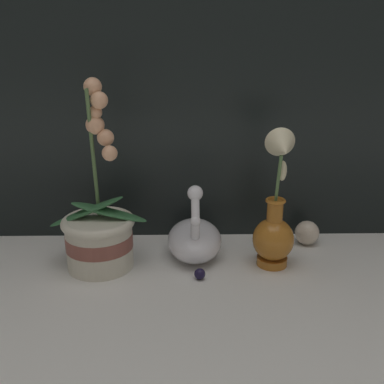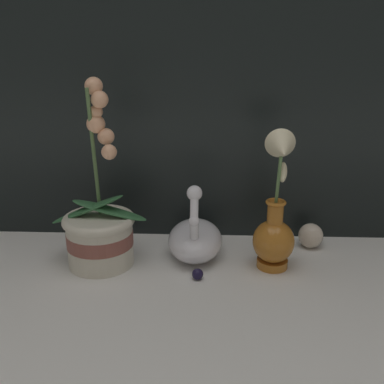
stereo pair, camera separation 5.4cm
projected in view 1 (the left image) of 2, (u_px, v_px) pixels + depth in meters
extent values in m
plane|color=silver|center=(205.00, 296.00, 0.90)|extent=(2.80, 2.80, 0.00)
cylinder|color=beige|center=(100.00, 243.00, 1.00)|extent=(0.15, 0.15, 0.12)
cylinder|color=brown|center=(99.00, 240.00, 1.00)|extent=(0.15, 0.15, 0.03)
torus|color=beige|center=(98.00, 222.00, 0.99)|extent=(0.16, 0.16, 0.02)
cylinder|color=#4C6B3D|center=(93.00, 156.00, 0.94)|extent=(0.01, 0.04, 0.28)
ellipsoid|color=#2D6038|center=(109.00, 212.00, 0.98)|extent=(0.17, 0.04, 0.06)
ellipsoid|color=#2D6038|center=(86.00, 212.00, 0.98)|extent=(0.18, 0.06, 0.09)
sphere|color=#E5A87F|center=(93.00, 87.00, 0.90)|extent=(0.04, 0.04, 0.04)
sphere|color=#E5A87F|center=(99.00, 100.00, 0.90)|extent=(0.04, 0.04, 0.04)
sphere|color=#E5A87F|center=(95.00, 113.00, 0.91)|extent=(0.03, 0.03, 0.03)
sphere|color=#E5A87F|center=(95.00, 125.00, 0.92)|extent=(0.04, 0.04, 0.04)
sphere|color=#E5A87F|center=(106.00, 138.00, 0.92)|extent=(0.04, 0.04, 0.04)
sphere|color=#E5A87F|center=(110.00, 153.00, 0.90)|extent=(0.03, 0.03, 0.03)
ellipsoid|color=white|center=(195.00, 240.00, 1.05)|extent=(0.13, 0.18, 0.08)
cone|color=white|center=(194.00, 224.00, 1.11)|extent=(0.06, 0.07, 0.06)
cylinder|color=white|center=(195.00, 231.00, 0.98)|extent=(0.02, 0.05, 0.07)
sphere|color=white|center=(195.00, 221.00, 0.95)|extent=(0.02, 0.02, 0.02)
cylinder|color=white|center=(195.00, 207.00, 0.96)|extent=(0.02, 0.05, 0.06)
sphere|color=white|center=(195.00, 193.00, 0.96)|extent=(0.03, 0.03, 0.03)
cylinder|color=#B26B23|center=(272.00, 261.00, 1.03)|extent=(0.07, 0.07, 0.02)
ellipsoid|color=#B26B23|center=(273.00, 239.00, 1.01)|extent=(0.09, 0.09, 0.10)
cylinder|color=#B26B23|center=(275.00, 211.00, 0.99)|extent=(0.04, 0.04, 0.05)
torus|color=#B26B23|center=(276.00, 201.00, 0.98)|extent=(0.05, 0.05, 0.01)
cylinder|color=#567A47|center=(278.00, 179.00, 0.95)|extent=(0.01, 0.03, 0.11)
cone|color=beige|center=(283.00, 148.00, 0.90)|extent=(0.06, 0.07, 0.07)
ellipsoid|color=beige|center=(283.00, 171.00, 0.95)|extent=(0.02, 0.02, 0.04)
sphere|color=beige|center=(307.00, 233.00, 1.12)|extent=(0.06, 0.06, 0.06)
sphere|color=#191433|center=(200.00, 274.00, 0.96)|extent=(0.02, 0.02, 0.02)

